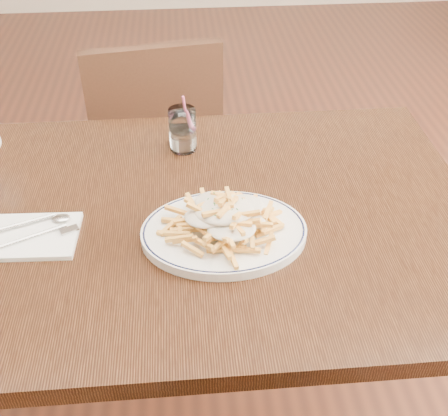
{
  "coord_description": "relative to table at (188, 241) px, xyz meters",
  "views": [
    {
      "loc": [
        0.0,
        -0.9,
        1.46
      ],
      "look_at": [
        0.07,
        -0.08,
        0.82
      ],
      "focal_mm": 45.0,
      "sensor_mm": 36.0,
      "label": 1
    }
  ],
  "objects": [
    {
      "name": "loaded_fries",
      "position": [
        0.07,
        -0.08,
        0.13
      ],
      "size": [
        0.24,
        0.2,
        0.06
      ],
      "color": "#EDAD48",
      "rests_on": "fries_plate"
    },
    {
      "name": "water_glass",
      "position": [
        0.0,
        0.24,
        0.12
      ],
      "size": [
        0.06,
        0.06,
        0.14
      ],
      "color": "white",
      "rests_on": "table"
    },
    {
      "name": "napkin",
      "position": [
        -0.31,
        -0.06,
        0.08
      ],
      "size": [
        0.21,
        0.14,
        0.01
      ],
      "primitive_type": "cube",
      "rotation": [
        0.0,
        0.0,
        -0.04
      ],
      "color": "white",
      "rests_on": "table"
    },
    {
      "name": "cutlery",
      "position": [
        -0.31,
        -0.05,
        0.09
      ],
      "size": [
        0.18,
        0.13,
        0.01
      ],
      "color": "silver",
      "rests_on": "napkin"
    },
    {
      "name": "fries_plate",
      "position": [
        0.07,
        -0.08,
        0.09
      ],
      "size": [
        0.35,
        0.32,
        0.02
      ],
      "color": "white",
      "rests_on": "table"
    },
    {
      "name": "chair_far",
      "position": [
        -0.09,
        0.69,
        -0.18
      ],
      "size": [
        0.45,
        0.45,
        0.86
      ],
      "color": "black",
      "rests_on": "ground"
    },
    {
      "name": "table",
      "position": [
        0.0,
        0.0,
        0.0
      ],
      "size": [
        1.2,
        0.8,
        0.75
      ],
      "color": "black",
      "rests_on": "ground"
    }
  ]
}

